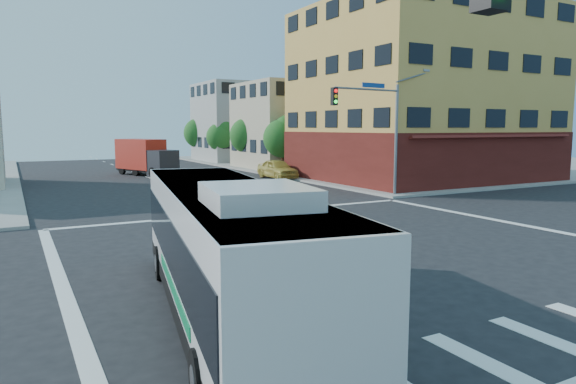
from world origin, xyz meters
TOP-DOWN VIEW (x-y plane):
  - ground at (0.00, 0.00)m, footprint 120.00×120.00m
  - sidewalk_ne at (35.00, 35.00)m, footprint 50.00×50.00m
  - corner_building_ne at (19.99, 18.48)m, footprint 18.10×15.44m
  - building_east_near at (16.98, 33.98)m, footprint 12.06×10.06m
  - building_east_far at (16.98, 47.98)m, footprint 12.06×10.06m
  - signal_mast_ne at (9.08, 10.62)m, footprint 7.91×1.13m
  - signal_mast_sw at (-9.08, -10.64)m, footprint 7.91×1.01m
  - street_tree_a at (11.90, 27.92)m, footprint 3.60×3.60m
  - street_tree_b at (11.90, 35.92)m, footprint 3.80×3.80m
  - street_tree_c at (11.90, 43.92)m, footprint 3.40×3.40m
  - street_tree_d at (11.90, 51.92)m, footprint 4.00×4.00m
  - transit_bus at (-6.43, -3.83)m, footprint 4.31×11.62m
  - box_truck at (0.35, 33.02)m, footprint 4.53×7.59m
  - parked_car at (9.60, 24.73)m, footprint 2.00×4.86m

SIDE VIEW (x-z plane):
  - ground at x=0.00m, z-range 0.00..0.00m
  - sidewalk_ne at x=35.00m, z-range 0.00..0.15m
  - parked_car at x=9.60m, z-range 0.00..1.65m
  - box_truck at x=0.35m, z-range -0.05..3.24m
  - transit_bus at x=-6.43m, z-range -0.04..3.33m
  - street_tree_c at x=11.90m, z-range 0.82..6.11m
  - street_tree_a at x=11.90m, z-range 0.83..6.35m
  - street_tree_b at x=11.90m, z-range 0.85..6.65m
  - street_tree_d at x=11.90m, z-range 0.87..6.90m
  - building_east_near at x=16.98m, z-range 0.01..9.01m
  - signal_mast_ne at x=9.08m, z-range 0.95..9.02m
  - signal_mast_sw at x=-9.08m, z-range 0.95..9.02m
  - building_east_far at x=16.98m, z-range 0.01..10.01m
  - corner_building_ne at x=19.99m, z-range -1.11..12.89m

